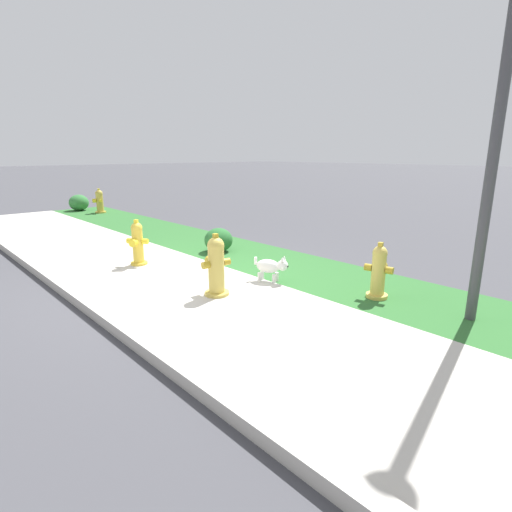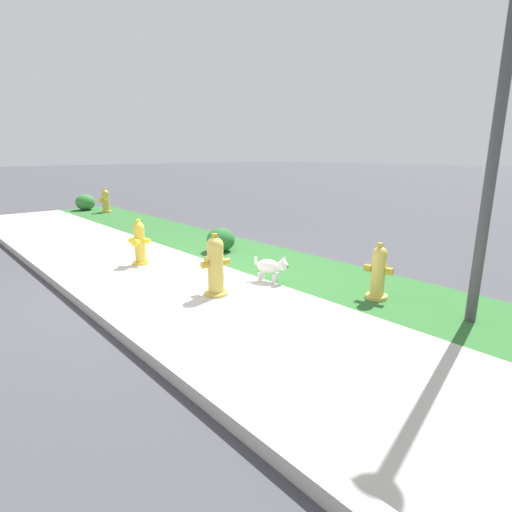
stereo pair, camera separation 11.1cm
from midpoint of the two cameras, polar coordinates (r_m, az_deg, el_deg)
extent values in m
plane|color=#424247|center=(5.62, -12.27, -4.22)|extent=(120.00, 120.00, 0.00)
cube|color=#BCB7AD|center=(5.62, -12.27, -4.17)|extent=(18.00, 2.21, 0.01)
cube|color=#2D662D|center=(6.75, 1.80, -0.71)|extent=(18.00, 1.62, 0.01)
cube|color=#BCB7AD|center=(5.15, -23.72, -6.21)|extent=(18.00, 0.16, 0.12)
cylinder|color=gold|center=(13.16, -21.53, 5.86)|extent=(0.32, 0.32, 0.05)
cylinder|color=gold|center=(13.12, -21.65, 7.12)|extent=(0.20, 0.20, 0.54)
sphere|color=gold|center=(13.10, -21.76, 8.28)|extent=(0.21, 0.21, 0.21)
cube|color=yellow|center=(13.09, -21.81, 8.82)|extent=(0.07, 0.07, 0.06)
cylinder|color=yellow|center=(12.97, -21.55, 7.34)|extent=(0.11, 0.11, 0.09)
cylinder|color=yellow|center=(13.26, -21.79, 7.45)|extent=(0.11, 0.11, 0.09)
cylinder|color=yellow|center=(13.09, -22.33, 7.33)|extent=(0.14, 0.12, 0.12)
cylinder|color=gold|center=(6.80, -16.79, -1.02)|extent=(0.27, 0.27, 0.05)
cylinder|color=gold|center=(6.73, -16.98, 1.49)|extent=(0.17, 0.17, 0.56)
sphere|color=gold|center=(6.68, -17.16, 3.84)|extent=(0.18, 0.18, 0.18)
cube|color=yellow|center=(6.66, -17.22, 4.74)|extent=(0.08, 0.08, 0.06)
cylinder|color=yellow|center=(6.66, -16.02, 2.02)|extent=(0.13, 0.13, 0.09)
cylinder|color=yellow|center=(6.78, -18.00, 2.08)|extent=(0.13, 0.13, 0.09)
cylinder|color=yellow|center=(6.60, -17.56, 1.80)|extent=(0.16, 0.15, 0.12)
cylinder|color=gold|center=(5.27, 16.27, -5.47)|extent=(0.27, 0.27, 0.05)
cylinder|color=gold|center=(5.18, 16.49, -2.45)|extent=(0.17, 0.17, 0.53)
sphere|color=gold|center=(5.11, 16.70, 0.39)|extent=(0.18, 0.18, 0.18)
cube|color=#B29323|center=(5.09, 16.79, 1.57)|extent=(0.07, 0.07, 0.06)
cylinder|color=#B29323|center=(5.20, 15.16, -1.57)|extent=(0.11, 0.11, 0.09)
cylinder|color=#B29323|center=(5.13, 17.94, -1.99)|extent=(0.11, 0.11, 0.09)
cylinder|color=#B29323|center=(5.29, 16.97, -1.42)|extent=(0.14, 0.13, 0.12)
cylinder|color=gold|center=(5.17, -6.22, -5.33)|extent=(0.32, 0.32, 0.05)
cylinder|color=gold|center=(5.07, -6.32, -1.85)|extent=(0.20, 0.20, 0.60)
sphere|color=gold|center=(5.00, -6.42, 1.47)|extent=(0.22, 0.22, 0.22)
cube|color=#B29323|center=(4.97, -6.46, 2.87)|extent=(0.06, 0.06, 0.06)
cylinder|color=#B29323|center=(4.99, -7.83, -1.32)|extent=(0.10, 0.10, 0.09)
cylinder|color=#B29323|center=(5.12, -4.89, -0.81)|extent=(0.10, 0.10, 0.09)
cylinder|color=#B29323|center=(5.18, -7.15, -0.69)|extent=(0.12, 0.13, 0.12)
ellipsoid|color=white|center=(5.62, 1.18, -1.45)|extent=(0.39, 0.31, 0.19)
sphere|color=white|center=(5.54, 3.25, -1.36)|extent=(0.15, 0.15, 0.15)
sphere|color=black|center=(5.52, 3.95, -1.51)|extent=(0.03, 0.03, 0.03)
cone|color=white|center=(5.55, 3.49, -0.28)|extent=(0.07, 0.07, 0.07)
cone|color=white|center=(5.47, 3.19, -0.48)|extent=(0.07, 0.07, 0.07)
cylinder|color=white|center=(5.68, 2.42, -3.00)|extent=(0.05, 0.05, 0.13)
cylinder|color=white|center=(5.59, 2.03, -3.30)|extent=(0.05, 0.05, 0.13)
cylinder|color=white|center=(5.76, 0.35, -2.74)|extent=(0.05, 0.05, 0.13)
cylinder|color=white|center=(5.67, -0.07, -3.03)|extent=(0.05, 0.05, 0.13)
cylinder|color=white|center=(5.68, -0.61, -0.68)|extent=(0.04, 0.04, 0.10)
cylinder|color=#3D3D42|center=(4.70, 30.77, 16.53)|extent=(0.11, 0.11, 4.20)
ellipsoid|color=#337538|center=(13.92, -24.19, 6.96)|extent=(0.59, 0.59, 0.50)
ellipsoid|color=#28662D|center=(7.39, -5.81, 2.29)|extent=(0.52, 0.52, 0.44)
camera|label=1|loc=(0.06, -90.58, -0.15)|focal=28.00mm
camera|label=2|loc=(0.06, 89.42, 0.15)|focal=28.00mm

